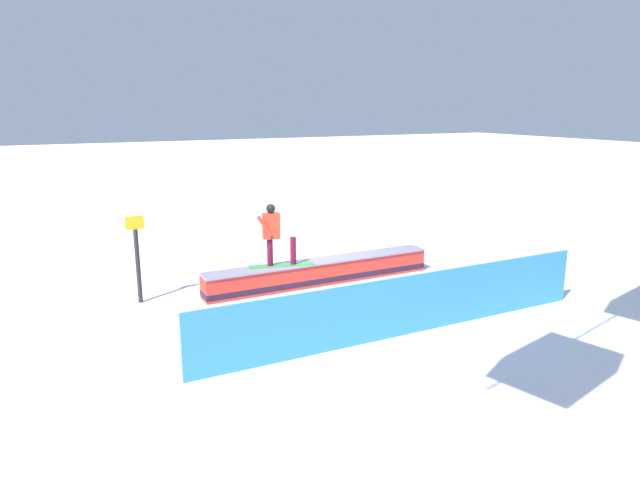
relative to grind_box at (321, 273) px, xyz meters
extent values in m
plane|color=white|center=(0.00, 0.00, -0.27)|extent=(120.00, 120.00, 0.00)
cube|color=red|center=(0.00, 0.00, 0.01)|extent=(6.01, 0.56, 0.56)
cube|color=#26172C|center=(0.00, 0.00, -0.13)|extent=(6.02, 0.57, 0.14)
cube|color=gray|center=(0.00, 0.00, 0.31)|extent=(6.01, 0.62, 0.04)
cube|color=green|center=(1.05, 0.00, 0.34)|extent=(1.61, 0.65, 0.01)
cylinder|color=maroon|center=(1.33, -0.07, 0.68)|extent=(0.17, 0.17, 0.67)
cylinder|color=maroon|center=(0.78, 0.07, 0.68)|extent=(0.17, 0.17, 0.67)
cube|color=#E73E27|center=(1.29, -0.06, 1.32)|extent=(0.45, 0.33, 0.61)
sphere|color=black|center=(1.29, -0.06, 1.74)|extent=(0.22, 0.22, 0.22)
cylinder|color=#E73E27|center=(1.50, 0.06, 1.35)|extent=(0.37, 0.17, 0.52)
cylinder|color=#E73E27|center=(1.15, -0.19, 1.35)|extent=(0.26, 0.15, 0.55)
cube|color=#3285E7|center=(0.00, 3.66, 0.32)|extent=(8.74, 0.06, 1.19)
cylinder|color=#262628|center=(4.30, -0.61, 0.58)|extent=(0.10, 0.10, 1.70)
cube|color=yellow|center=(4.30, -0.61, 1.58)|extent=(0.40, 0.04, 0.30)
camera|label=1|loc=(6.18, 12.07, 4.10)|focal=31.61mm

